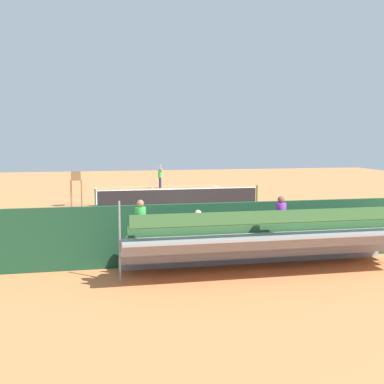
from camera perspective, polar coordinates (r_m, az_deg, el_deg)
name	(u,v)px	position (r m, az deg, el deg)	size (l,w,h in m)	color
ground_plane	(179,204)	(29.86, -1.56, -1.43)	(60.00, 60.00, 0.00)	#D17542
court_line_markings	(179,204)	(29.90, -1.57, -1.41)	(10.10, 22.20, 0.01)	white
tennis_net	(179,196)	(29.80, -1.56, -0.47)	(10.30, 0.10, 1.07)	black
backdrop_wall	(252,231)	(16.29, 7.19, -4.66)	(18.00, 0.16, 2.00)	#194228
bleacher_stand	(262,242)	(15.01, 8.29, -5.96)	(9.06, 2.40, 2.48)	gray
umpire_chair	(76,185)	(29.22, -13.61, 0.81)	(0.67, 0.67, 2.14)	brown
courtside_bench	(322,236)	(18.16, 15.21, -5.09)	(1.80, 0.40, 0.93)	#9E754C
equipment_bag	(272,250)	(17.33, 9.44, -6.79)	(0.90, 0.36, 0.36)	#B22D2D
tennis_player	(160,175)	(39.21, -3.81, 1.97)	(0.42, 0.55, 1.93)	navy
tennis_racket	(152,188)	(39.40, -4.77, 0.52)	(0.50, 0.53, 0.03)	black
tennis_ball_near	(184,188)	(38.82, -0.98, 0.48)	(0.07, 0.07, 0.07)	#CCDB33
tennis_ball_far	(181,192)	(36.22, -1.27, 0.04)	(0.07, 0.07, 0.07)	#CCDB33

